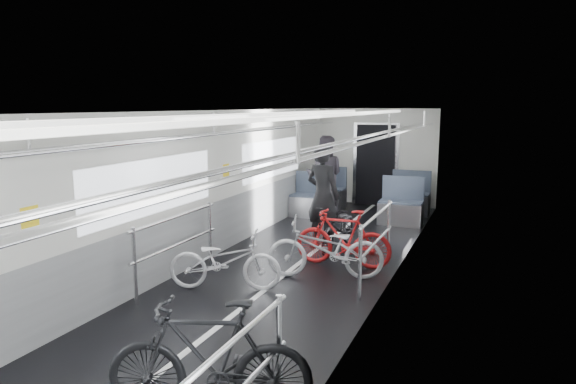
% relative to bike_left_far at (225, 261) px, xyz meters
% --- Properties ---
extents(car_shell, '(3.02, 14.01, 2.41)m').
position_rel_bike_left_far_xyz_m(car_shell, '(0.52, 1.56, 0.73)').
color(car_shell, black).
rests_on(car_shell, ground).
extents(bike_left_far, '(1.62, 0.99, 0.80)m').
position_rel_bike_left_far_xyz_m(bike_left_far, '(0.00, 0.00, 0.00)').
color(bike_left_far, silver).
rests_on(bike_left_far, floor).
extents(bike_right_near, '(1.72, 0.99, 0.99)m').
position_rel_bike_left_far_xyz_m(bike_right_near, '(1.32, -2.60, 0.10)').
color(bike_right_near, black).
rests_on(bike_right_near, floor).
extents(bike_right_mid, '(1.78, 1.05, 0.88)m').
position_rel_bike_left_far_xyz_m(bike_right_mid, '(1.12, 0.95, 0.04)').
color(bike_right_mid, '#B3B4B8').
rests_on(bike_right_mid, floor).
extents(bike_right_far, '(1.52, 0.48, 0.91)m').
position_rel_bike_left_far_xyz_m(bike_right_far, '(1.20, 1.58, 0.05)').
color(bike_right_far, red).
rests_on(bike_right_far, floor).
extents(bike_aisle, '(0.60, 1.57, 0.82)m').
position_rel_bike_left_far_xyz_m(bike_aisle, '(0.90, 2.38, 0.01)').
color(bike_aisle, black).
rests_on(bike_aisle, floor).
extents(person_standing, '(0.77, 0.63, 1.84)m').
position_rel_bike_left_far_xyz_m(person_standing, '(0.56, 2.48, 0.52)').
color(person_standing, black).
rests_on(person_standing, floor).
extents(person_seated, '(1.03, 0.89, 1.81)m').
position_rel_bike_left_far_xyz_m(person_seated, '(-0.28, 5.12, 0.50)').
color(person_seated, '#353039').
rests_on(person_seated, floor).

